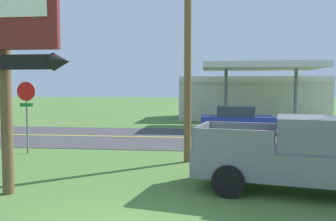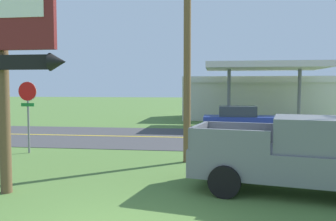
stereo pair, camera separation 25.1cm
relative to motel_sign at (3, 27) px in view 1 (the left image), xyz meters
The scene contains 8 objects.
road_asphalt 11.79m from the motel_sign, 71.98° to the left, with size 140.00×8.00×0.02m, color #3D3D3F.
road_centre_line 11.78m from the motel_sign, 71.98° to the left, with size 126.00×0.20×0.01m, color gold.
motel_sign is the anchor object (origin of this frame).
stop_sign 6.18m from the motel_sign, 114.10° to the left, with size 0.80×0.08×2.95m.
utility_pole 6.24m from the motel_sign, 46.38° to the left, with size 1.64×0.26×9.90m.
gas_station 24.27m from the motel_sign, 69.09° to the left, with size 12.00×11.50×4.40m.
pickup_grey_parked_on_lawn 8.07m from the motel_sign, ahead, with size 5.49×3.00×1.96m.
car_blue_mid_lane 14.54m from the motel_sign, 61.94° to the left, with size 4.20×2.00×1.64m.
Camera 1 is at (1.57, -5.52, 2.70)m, focal length 37.08 mm.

